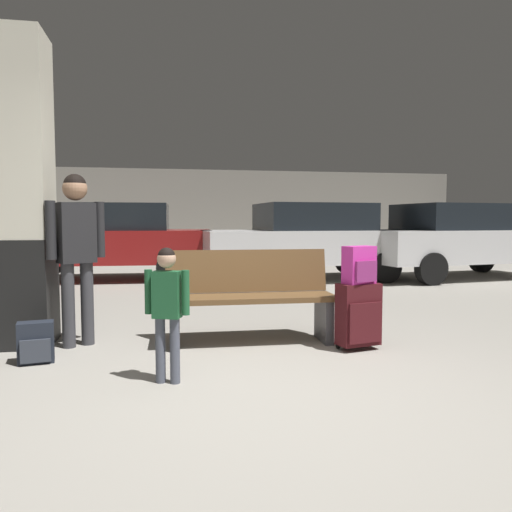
{
  "coord_description": "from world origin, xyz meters",
  "views": [
    {
      "loc": [
        -0.69,
        -3.17,
        1.17
      ],
      "look_at": [
        0.13,
        1.3,
        0.85
      ],
      "focal_mm": 34.95,
      "sensor_mm": 36.0,
      "label": 1
    }
  ],
  "objects_px": {
    "structural_pillar": "(18,192)",
    "backpack_dark_floor": "(36,343)",
    "backpack_bright": "(360,265)",
    "adult": "(76,241)",
    "suitcase": "(359,315)",
    "parked_car_far": "(109,239)",
    "bench": "(250,297)",
    "parked_car_side": "(458,239)",
    "parked_car_near": "(308,239)",
    "child": "(167,300)"
  },
  "relations": [
    {
      "from": "suitcase",
      "to": "parked_car_far",
      "type": "xyz_separation_m",
      "value": [
        -2.82,
        6.0,
        0.48
      ]
    },
    {
      "from": "child",
      "to": "bench",
      "type": "bearing_deg",
      "value": 54.21
    },
    {
      "from": "suitcase",
      "to": "parked_car_near",
      "type": "height_order",
      "value": "parked_car_near"
    },
    {
      "from": "backpack_dark_floor",
      "to": "parked_car_near",
      "type": "relative_size",
      "value": 0.08
    },
    {
      "from": "backpack_bright",
      "to": "adult",
      "type": "bearing_deg",
      "value": 166.78
    },
    {
      "from": "adult",
      "to": "backpack_dark_floor",
      "type": "height_order",
      "value": "adult"
    },
    {
      "from": "backpack_dark_floor",
      "to": "parked_car_near",
      "type": "height_order",
      "value": "parked_car_near"
    },
    {
      "from": "adult",
      "to": "child",
      "type": "bearing_deg",
      "value": -56.52
    },
    {
      "from": "bench",
      "to": "backpack_dark_floor",
      "type": "distance_m",
      "value": 1.91
    },
    {
      "from": "bench",
      "to": "suitcase",
      "type": "distance_m",
      "value": 1.04
    },
    {
      "from": "suitcase",
      "to": "backpack_dark_floor",
      "type": "bearing_deg",
      "value": 178.48
    },
    {
      "from": "parked_car_far",
      "to": "backpack_bright",
      "type": "bearing_deg",
      "value": -64.8
    },
    {
      "from": "suitcase",
      "to": "adult",
      "type": "bearing_deg",
      "value": 166.79
    },
    {
      "from": "structural_pillar",
      "to": "parked_car_far",
      "type": "relative_size",
      "value": 0.7
    },
    {
      "from": "parked_car_far",
      "to": "parked_car_near",
      "type": "bearing_deg",
      "value": -11.04
    },
    {
      "from": "adult",
      "to": "parked_car_near",
      "type": "bearing_deg",
      "value": 52.33
    },
    {
      "from": "backpack_bright",
      "to": "parked_car_near",
      "type": "height_order",
      "value": "parked_car_near"
    },
    {
      "from": "backpack_bright",
      "to": "parked_car_near",
      "type": "xyz_separation_m",
      "value": [
        1.05,
        5.24,
        0.03
      ]
    },
    {
      "from": "child",
      "to": "parked_car_side",
      "type": "bearing_deg",
      "value": 43.83
    },
    {
      "from": "structural_pillar",
      "to": "backpack_bright",
      "type": "distance_m",
      "value": 3.23
    },
    {
      "from": "parked_car_side",
      "to": "backpack_bright",
      "type": "bearing_deg",
      "value": -129.78
    },
    {
      "from": "parked_car_near",
      "to": "suitcase",
      "type": "bearing_deg",
      "value": -101.38
    },
    {
      "from": "bench",
      "to": "child",
      "type": "bearing_deg",
      "value": -125.79
    },
    {
      "from": "parked_car_near",
      "to": "parked_car_far",
      "type": "distance_m",
      "value": 3.95
    },
    {
      "from": "structural_pillar",
      "to": "child",
      "type": "relative_size",
      "value": 2.95
    },
    {
      "from": "backpack_dark_floor",
      "to": "parked_car_far",
      "type": "xyz_separation_m",
      "value": [
        -0.04,
        5.92,
        0.64
      ]
    },
    {
      "from": "bench",
      "to": "structural_pillar",
      "type": "bearing_deg",
      "value": 171.99
    },
    {
      "from": "bench",
      "to": "child",
      "type": "xyz_separation_m",
      "value": [
        -0.79,
        -1.09,
        0.16
      ]
    },
    {
      "from": "suitcase",
      "to": "backpack_dark_floor",
      "type": "distance_m",
      "value": 2.79
    },
    {
      "from": "backpack_bright",
      "to": "backpack_dark_floor",
      "type": "relative_size",
      "value": 1.0
    },
    {
      "from": "backpack_bright",
      "to": "parked_car_side",
      "type": "height_order",
      "value": "parked_car_side"
    },
    {
      "from": "backpack_bright",
      "to": "backpack_dark_floor",
      "type": "distance_m",
      "value": 2.85
    },
    {
      "from": "structural_pillar",
      "to": "backpack_dark_floor",
      "type": "xyz_separation_m",
      "value": [
        0.28,
        -0.68,
        -1.27
      ]
    },
    {
      "from": "bench",
      "to": "backpack_dark_floor",
      "type": "relative_size",
      "value": 4.74
    },
    {
      "from": "backpack_dark_floor",
      "to": "parked_car_far",
      "type": "bearing_deg",
      "value": 90.36
    },
    {
      "from": "structural_pillar",
      "to": "bench",
      "type": "distance_m",
      "value": 2.37
    },
    {
      "from": "structural_pillar",
      "to": "parked_car_near",
      "type": "xyz_separation_m",
      "value": [
        4.12,
        4.49,
        -0.63
      ]
    },
    {
      "from": "structural_pillar",
      "to": "parked_car_near",
      "type": "height_order",
      "value": "structural_pillar"
    },
    {
      "from": "suitcase",
      "to": "backpack_bright",
      "type": "bearing_deg",
      "value": -14.52
    },
    {
      "from": "suitcase",
      "to": "parked_car_far",
      "type": "relative_size",
      "value": 0.15
    },
    {
      "from": "structural_pillar",
      "to": "backpack_bright",
      "type": "bearing_deg",
      "value": -13.84
    },
    {
      "from": "structural_pillar",
      "to": "parked_car_far",
      "type": "distance_m",
      "value": 5.29
    },
    {
      "from": "adult",
      "to": "structural_pillar",
      "type": "bearing_deg",
      "value": 163.22
    },
    {
      "from": "child",
      "to": "structural_pillar",
      "type": "bearing_deg",
      "value": 134.02
    },
    {
      "from": "child",
      "to": "backpack_dark_floor",
      "type": "xyz_separation_m",
      "value": [
        -1.07,
        0.71,
        -0.44
      ]
    },
    {
      "from": "parked_car_near",
      "to": "parked_car_far",
      "type": "height_order",
      "value": "same"
    },
    {
      "from": "child",
      "to": "parked_car_far",
      "type": "distance_m",
      "value": 6.73
    },
    {
      "from": "parked_car_side",
      "to": "suitcase",
      "type": "bearing_deg",
      "value": -129.79
    },
    {
      "from": "bench",
      "to": "suitcase",
      "type": "xyz_separation_m",
      "value": [
        0.93,
        -0.45,
        -0.12
      ]
    },
    {
      "from": "bench",
      "to": "parked_car_far",
      "type": "height_order",
      "value": "parked_car_far"
    }
  ]
}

